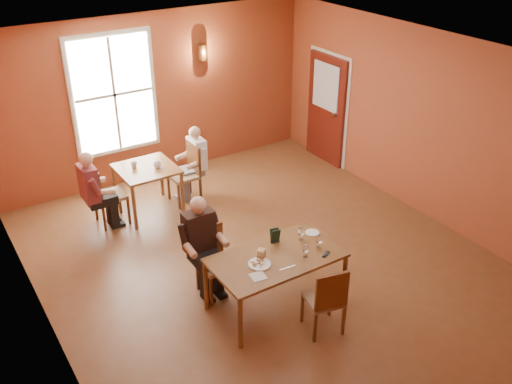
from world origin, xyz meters
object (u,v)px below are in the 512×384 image
second_table (149,190)px  chair_empty (324,298)px  diner_white (185,168)px  chair_diner_maroon (110,194)px  diner_maroon (107,187)px  chair_diner_white (184,174)px  chair_diner_main (216,263)px  diner_main (217,252)px  main_table (275,281)px

second_table → chair_empty: bearing=-80.7°
diner_white → chair_diner_maroon: (-1.33, 0.00, -0.11)m
chair_diner_maroon → diner_maroon: diner_maroon is taller
chair_diner_white → diner_white: bearing=-90.0°
chair_diner_main → diner_maroon: 2.58m
chair_diner_main → diner_main: (0.00, -0.03, 0.19)m
second_table → diner_white: 0.71m
diner_main → chair_diner_white: bearing=-106.8°
chair_diner_maroon → diner_maroon: size_ratio=0.78×
main_table → diner_white: diner_white is taller
diner_white → diner_maroon: bearing=90.0°
diner_main → chair_empty: (0.74, -1.29, -0.19)m
chair_diner_white → diner_white: diner_white is taller
main_table → chair_diner_maroon: bearing=108.1°
diner_main → second_table: size_ratio=1.44×
second_table → chair_diner_maroon: (-0.65, 0.00, 0.10)m
second_table → diner_maroon: (-0.68, 0.00, 0.25)m
second_table → diner_maroon: size_ratio=0.70×
chair_empty → diner_white: diner_white is taller
main_table → diner_white: 3.19m
chair_diner_main → diner_maroon: (-0.56, 2.52, 0.18)m
chair_diner_maroon → diner_maroon: (-0.03, 0.00, 0.14)m
diner_main → diner_maroon: bearing=-77.5°
chair_diner_white → chair_diner_maroon: (-1.30, 0.00, -0.00)m
diner_white → chair_diner_maroon: 1.33m
diner_white → diner_main: bearing=162.6°
chair_empty → diner_maroon: diner_maroon is taller
chair_empty → diner_maroon: size_ratio=0.73×
chair_diner_main → diner_main: bearing=90.0°
second_table → diner_white: (0.68, 0.00, 0.22)m
chair_diner_white → diner_white: 0.11m
chair_diner_white → diner_main: bearing=163.2°
main_table → chair_diner_maroon: chair_diner_maroon is taller
chair_diner_main → diner_main: size_ratio=0.71×
diner_main → second_table: diner_main is taller
chair_empty → chair_diner_white: bearing=102.6°
diner_main → chair_diner_white: 2.66m
chair_diner_main → chair_empty: (0.74, -1.32, -0.00)m
second_table → diner_white: size_ratio=0.74×
chair_diner_main → chair_diner_maroon: (-0.53, 2.52, 0.04)m
diner_white → second_table: bearing=90.0°
chair_diner_maroon → diner_maroon: bearing=-90.0°
chair_diner_main → diner_white: 2.64m
main_table → chair_diner_main: 0.82m
chair_diner_main → diner_white: size_ratio=0.76×
diner_white → diner_maroon: 1.36m
diner_main → diner_maroon: diner_main is taller
chair_diner_white → second_table: bearing=90.0°
diner_white → diner_maroon: diner_maroon is taller
main_table → diner_main: (-0.50, 0.62, 0.28)m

